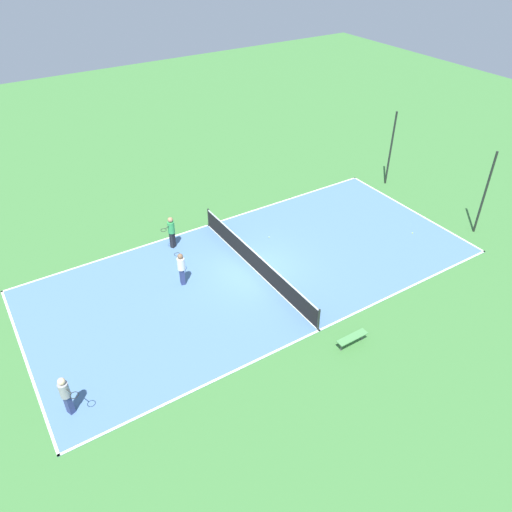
{
  "coord_description": "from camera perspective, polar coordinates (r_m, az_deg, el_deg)",
  "views": [
    {
      "loc": [
        16.73,
        -10.65,
        15.06
      ],
      "look_at": [
        0.0,
        0.0,
        0.9
      ],
      "focal_mm": 35.0,
      "sensor_mm": 36.0,
      "label": 1
    }
  ],
  "objects": [
    {
      "name": "player_far_green",
      "position": [
        26.36,
        -9.65,
        2.93
      ],
      "size": [
        0.73,
        0.98,
        1.82
      ],
      "rotation": [
        0.0,
        0.0,
        5.19
      ],
      "color": "black",
      "rests_on": "court_surface"
    },
    {
      "name": "tennis_ball_midcourt",
      "position": [
        28.96,
        17.44,
        2.52
      ],
      "size": [
        0.07,
        0.07,
        0.07
      ],
      "primitive_type": "sphere",
      "color": "#CCE033",
      "rests_on": "court_surface"
    },
    {
      "name": "fence_post_back_right",
      "position": [
        29.33,
        24.69,
        6.52
      ],
      "size": [
        0.12,
        0.12,
        4.77
      ],
      "color": "black",
      "rests_on": "ground_plane"
    },
    {
      "name": "player_baseline_gray",
      "position": [
        19.23,
        -20.95,
        -14.44
      ],
      "size": [
        0.99,
        0.66,
        1.78
      ],
      "rotation": [
        0.0,
        0.0,
        0.38
      ],
      "color": "navy",
      "rests_on": "court_surface"
    },
    {
      "name": "fence_post_back_left",
      "position": [
        33.04,
        15.15,
        11.74
      ],
      "size": [
        0.12,
        0.12,
        4.77
      ],
      "color": "black",
      "rests_on": "ground_plane"
    },
    {
      "name": "player_far_white",
      "position": [
        23.71,
        -8.55,
        -1.21
      ],
      "size": [
        0.97,
        0.49,
        1.74
      ],
      "rotation": [
        0.0,
        0.0,
        2.97
      ],
      "color": "navy",
      "rests_on": "court_surface"
    },
    {
      "name": "ground_plane",
      "position": [
        24.9,
        0.0,
        -1.69
      ],
      "size": [
        80.0,
        80.0,
        0.0
      ],
      "primitive_type": "plane",
      "color": "#3D7538"
    },
    {
      "name": "court_surface",
      "position": [
        24.9,
        0.0,
        -1.67
      ],
      "size": [
        10.21,
        22.15,
        0.02
      ],
      "color": "#4C729E",
      "rests_on": "ground_plane"
    },
    {
      "name": "bench",
      "position": [
        21.17,
        10.94,
        -9.19
      ],
      "size": [
        0.36,
        1.43,
        0.45
      ],
      "rotation": [
        0.0,
        0.0,
        1.57
      ],
      "color": "#4C8C4C",
      "rests_on": "ground_plane"
    },
    {
      "name": "tennis_net",
      "position": [
        24.56,
        0.0,
        -0.6
      ],
      "size": [
        10.01,
        0.1,
        1.1
      ],
      "color": "black",
      "rests_on": "court_surface"
    },
    {
      "name": "tennis_ball_near_net",
      "position": [
        27.3,
        1.51,
        2.18
      ],
      "size": [
        0.07,
        0.07,
        0.07
      ],
      "primitive_type": "sphere",
      "color": "#CCE033",
      "rests_on": "court_surface"
    }
  ]
}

